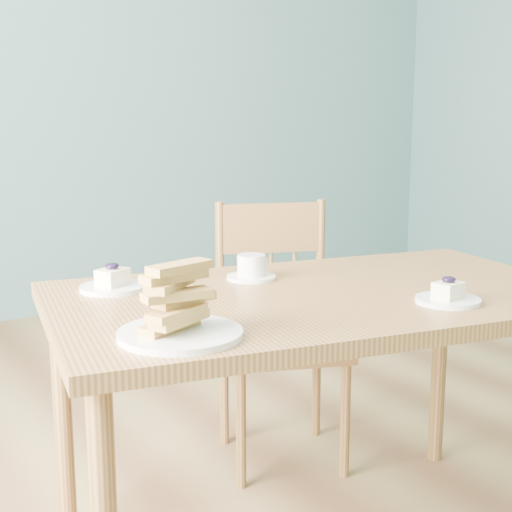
% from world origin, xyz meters
% --- Properties ---
extents(room, '(5.01, 5.01, 2.71)m').
position_xyz_m(room, '(0.00, 0.00, 1.35)').
color(room, olive).
rests_on(room, ground).
extents(dining_table, '(1.38, 0.95, 0.68)m').
position_xyz_m(dining_table, '(-0.36, -0.09, 0.61)').
color(dining_table, '#A3683E').
rests_on(dining_table, ground).
extents(dining_chair, '(0.48, 0.47, 0.82)m').
position_xyz_m(dining_chair, '(-0.14, 0.40, 0.42)').
color(dining_chair, '#A3683E').
rests_on(dining_chair, ground).
extents(cheesecake_plate_near, '(0.14, 0.14, 0.06)m').
position_xyz_m(cheesecake_plate_near, '(-0.19, -0.33, 0.69)').
color(cheesecake_plate_near, white).
rests_on(cheesecake_plate_near, dining_table).
extents(cheesecake_plate_far, '(0.16, 0.16, 0.07)m').
position_xyz_m(cheesecake_plate_far, '(-0.77, 0.19, 0.69)').
color(cheesecake_plate_far, white).
rests_on(cheesecake_plate_far, dining_table).
extents(coffee_cup, '(0.13, 0.13, 0.06)m').
position_xyz_m(coffee_cup, '(-0.43, 0.11, 0.70)').
color(coffee_cup, white).
rests_on(coffee_cup, dining_table).
extents(biscotti_plate, '(0.24, 0.24, 0.14)m').
position_xyz_m(biscotti_plate, '(-0.81, -0.23, 0.73)').
color(biscotti_plate, white).
rests_on(biscotti_plate, dining_table).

